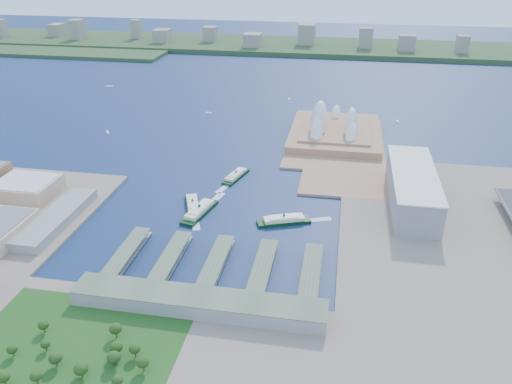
% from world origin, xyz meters
% --- Properties ---
extents(ground, '(3000.00, 3000.00, 0.00)m').
position_xyz_m(ground, '(0.00, 0.00, 0.00)').
color(ground, '#0F1D46').
rests_on(ground, ground).
extents(south_land, '(720.00, 180.00, 3.00)m').
position_xyz_m(south_land, '(0.00, -210.00, 1.50)').
color(south_land, gray).
rests_on(south_land, ground).
extents(east_land, '(240.00, 500.00, 3.00)m').
position_xyz_m(east_land, '(240.00, -50.00, 1.50)').
color(east_land, gray).
rests_on(east_land, ground).
extents(peninsula, '(135.00, 220.00, 3.00)m').
position_xyz_m(peninsula, '(107.50, 260.00, 1.50)').
color(peninsula, '#A07557').
rests_on(peninsula, ground).
extents(far_shore, '(2200.00, 260.00, 12.00)m').
position_xyz_m(far_shore, '(0.00, 980.00, 6.00)').
color(far_shore, '#2D4926').
rests_on(far_shore, ground).
extents(opera_house, '(134.00, 180.00, 58.00)m').
position_xyz_m(opera_house, '(105.00, 280.00, 32.00)').
color(opera_house, white).
rests_on(opera_house, peninsula).
extents(toaster_building, '(45.00, 155.00, 35.00)m').
position_xyz_m(toaster_building, '(195.00, 80.00, 20.50)').
color(toaster_building, gray).
rests_on(toaster_building, east_land).
extents(ferry_wharves, '(184.00, 90.00, 9.30)m').
position_xyz_m(ferry_wharves, '(14.00, -75.00, 4.65)').
color(ferry_wharves, '#505F48').
rests_on(ferry_wharves, ground).
extents(terminal_building, '(200.00, 28.00, 12.00)m').
position_xyz_m(terminal_building, '(15.00, -135.00, 9.00)').
color(terminal_building, gray).
rests_on(terminal_building, south_land).
extents(park, '(150.00, 110.00, 16.00)m').
position_xyz_m(park, '(-60.00, -190.00, 11.00)').
color(park, '#194714').
rests_on(park, south_land).
extents(far_skyline, '(1900.00, 140.00, 55.00)m').
position_xyz_m(far_skyline, '(0.00, 960.00, 39.50)').
color(far_skyline, gray).
rests_on(far_skyline, far_shore).
extents(ferry_a, '(32.17, 55.15, 10.18)m').
position_xyz_m(ferry_a, '(-39.44, 31.13, 5.09)').
color(ferry_a, black).
rests_on(ferry_a, ground).
extents(ferry_b, '(25.93, 52.53, 9.63)m').
position_xyz_m(ferry_b, '(-9.42, 115.24, 4.81)').
color(ferry_b, black).
rests_on(ferry_b, ground).
extents(ferry_c, '(27.62, 61.01, 11.18)m').
position_xyz_m(ferry_c, '(-28.10, 18.54, 5.59)').
color(ferry_c, black).
rests_on(ferry_c, ground).
extents(ferry_d, '(56.63, 32.95, 10.45)m').
position_xyz_m(ferry_d, '(62.95, 15.14, 5.23)').
color(ferry_d, black).
rests_on(ferry_d, ground).
extents(boat_a, '(9.22, 13.01, 2.52)m').
position_xyz_m(boat_a, '(-237.40, 240.07, 1.26)').
color(boat_a, white).
rests_on(boat_a, ground).
extents(boat_b, '(10.62, 4.31, 2.81)m').
position_xyz_m(boat_b, '(-110.81, 361.03, 1.40)').
color(boat_b, white).
rests_on(boat_b, ground).
extents(boat_c, '(4.67, 11.69, 2.56)m').
position_xyz_m(boat_c, '(202.94, 372.24, 1.28)').
color(boat_c, white).
rests_on(boat_c, ground).
extents(boat_d, '(16.65, 7.00, 2.75)m').
position_xyz_m(boat_d, '(-354.86, 497.14, 1.37)').
color(boat_d, white).
rests_on(boat_d, ground).
extents(boat_e, '(6.20, 12.21, 2.87)m').
position_xyz_m(boat_e, '(14.10, 469.92, 1.43)').
color(boat_e, white).
rests_on(boat_e, ground).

